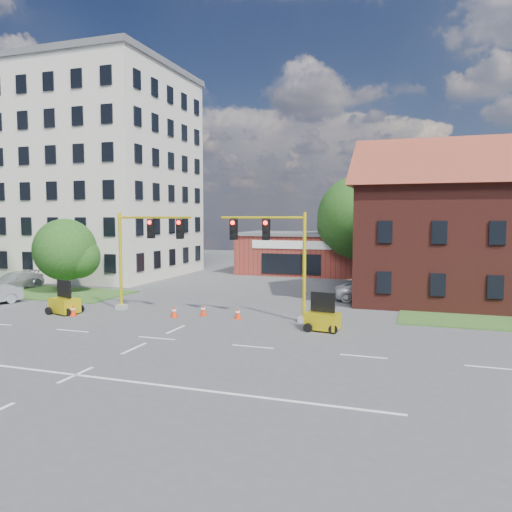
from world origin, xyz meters
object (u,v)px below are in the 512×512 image
signal_mast_east (276,252)px  trailer_east (323,319)px  trailer_west (65,304)px  pickup_white (370,292)px  signal_mast_west (143,249)px

signal_mast_east → trailer_east: (3.05, -1.76, -3.32)m
signal_mast_east → trailer_east: bearing=-30.0°
trailer_east → trailer_west: bearing=-168.6°
trailer_east → pickup_white: trailer_east is taller
signal_mast_east → trailer_west: bearing=-169.7°
signal_mast_east → pickup_white: 9.97m
trailer_east → pickup_white: 10.16m
trailer_west → signal_mast_east: bearing=28.4°
signal_mast_west → signal_mast_east: same height
trailer_west → pickup_white: size_ratio=0.41×
trailer_west → signal_mast_west: bearing=47.6°
signal_mast_east → trailer_west: signal_mast_east is taller
signal_mast_west → trailer_west: size_ratio=3.08×
signal_mast_west → signal_mast_east: 8.71m
signal_mast_east → trailer_west: (-12.84, -2.34, -3.30)m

